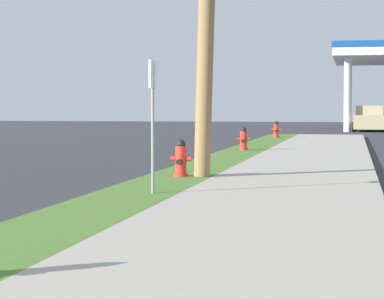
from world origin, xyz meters
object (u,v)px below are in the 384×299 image
object	(u,v)px
fire_hydrant_fourth	(276,130)
car_tan_by_far_pump	(370,120)
fire_hydrant_third	(244,140)
fire_hydrant_second	(181,160)
street_sign_post	(153,98)

from	to	relation	value
fire_hydrant_fourth	car_tan_by_far_pump	world-z (taller)	car_tan_by_far_pump
fire_hydrant_fourth	car_tan_by_far_pump	size ratio (longest dim) A/B	0.16
fire_hydrant_third	fire_hydrant_fourth	xyz separation A→B (m)	(0.03, 10.66, 0.00)
fire_hydrant_second	car_tan_by_far_pump	bearing A→B (deg)	82.93
fire_hydrant_third	car_tan_by_far_pump	xyz separation A→B (m)	(4.42, 25.11, 0.28)
fire_hydrant_second	fire_hydrant_third	bearing A→B (deg)	90.51
fire_hydrant_third	car_tan_by_far_pump	bearing A→B (deg)	80.01
street_sign_post	fire_hydrant_third	bearing A→B (deg)	91.33
fire_hydrant_third	street_sign_post	bearing A→B (deg)	-88.67
fire_hydrant_fourth	street_sign_post	world-z (taller)	street_sign_post
street_sign_post	car_tan_by_far_pump	distance (m)	38.28
car_tan_by_far_pump	fire_hydrant_third	bearing A→B (deg)	-99.99
fire_hydrant_third	fire_hydrant_fourth	size ratio (longest dim) A/B	1.00
fire_hydrant_second	street_sign_post	world-z (taller)	street_sign_post
fire_hydrant_fourth	car_tan_by_far_pump	distance (m)	15.11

